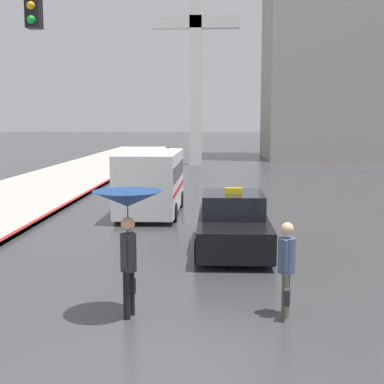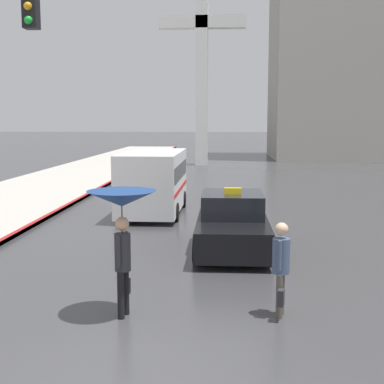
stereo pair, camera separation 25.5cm
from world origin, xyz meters
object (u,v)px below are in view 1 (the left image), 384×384
(ambulance_van, at_px, (151,179))
(monument_cross, at_px, (196,53))
(pedestrian_with_umbrella, at_px, (128,212))
(taxi, at_px, (233,224))
(pedestrian_man, at_px, (287,263))

(ambulance_van, bearing_deg, monument_cross, -91.81)
(ambulance_van, bearing_deg, pedestrian_with_umbrella, 95.07)
(pedestrian_with_umbrella, bearing_deg, taxi, -9.85)
(pedestrian_man, distance_m, monument_cross, 32.50)
(ambulance_van, relative_size, pedestrian_man, 3.03)
(ambulance_van, xyz_separation_m, pedestrian_man, (3.56, -10.17, -0.31))
(taxi, xyz_separation_m, ambulance_van, (-2.79, 5.38, 0.58))
(pedestrian_with_umbrella, relative_size, pedestrian_man, 1.33)
(ambulance_van, distance_m, pedestrian_man, 10.78)
(taxi, xyz_separation_m, pedestrian_man, (0.77, -4.79, 0.27))
(ambulance_van, distance_m, monument_cross, 22.52)
(pedestrian_with_umbrella, relative_size, monument_cross, 0.15)
(taxi, relative_size, pedestrian_with_umbrella, 1.96)
(ambulance_van, height_order, pedestrian_with_umbrella, ambulance_van)
(ambulance_van, height_order, pedestrian_man, ambulance_van)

